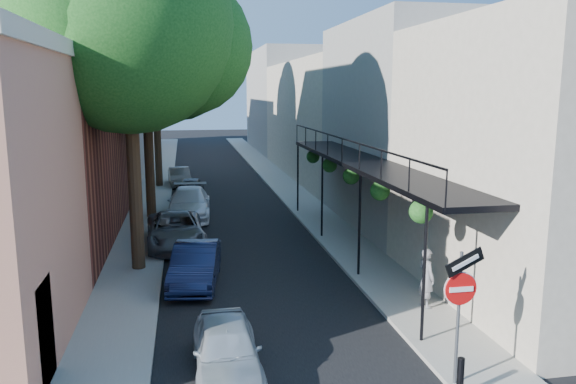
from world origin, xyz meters
name	(u,v)px	position (x,y,z in m)	size (l,w,h in m)	color
road_surface	(217,178)	(0.00, 30.00, 0.01)	(6.00, 64.00, 0.01)	black
sidewalk_left	(158,179)	(-4.00, 30.00, 0.06)	(2.00, 64.00, 0.12)	gray
sidewalk_right	(274,176)	(4.00, 30.00, 0.06)	(2.00, 64.00, 0.12)	gray
buildings_left	(68,108)	(-9.30, 28.76, 4.94)	(10.10, 59.10, 12.00)	tan
buildings_right	(345,114)	(8.99, 29.49, 4.42)	(9.80, 55.00, 10.00)	beige
sign_post	(461,294)	(3.16, 0.97, 2.04)	(0.89, 0.17, 2.99)	#595B60
bollard	(460,377)	(3.00, 0.50, 0.52)	(0.14, 0.14, 0.80)	black
oak_near	(142,32)	(-3.37, 10.26, 7.88)	(7.48, 6.80, 11.42)	#301E13
oak_mid	(154,68)	(-3.42, 18.23, 7.06)	(6.60, 6.00, 10.20)	#301E13
oak_far	(162,54)	(-3.35, 27.27, 8.26)	(7.70, 7.00, 11.90)	#301E13
parked_car_a	(227,349)	(-1.40, 2.36, 0.60)	(1.41, 3.50, 1.19)	#9FA9B0
parked_car_b	(195,265)	(-1.93, 8.32, 0.64)	(1.35, 3.88, 1.28)	#111836
parked_car_c	(176,230)	(-2.60, 12.89, 0.65)	(2.15, 4.67, 1.30)	slate
parked_car_d	(189,203)	(-2.03, 17.94, 0.70)	(1.97, 4.83, 1.40)	white
parked_car_e	(190,189)	(-1.93, 22.44, 0.61)	(1.43, 3.56, 1.21)	black
parked_car_f	(179,177)	(-2.55, 27.29, 0.59)	(1.24, 3.57, 1.18)	slate
pedestrian	(426,278)	(4.28, 4.99, 0.95)	(0.60, 0.40, 1.66)	slate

